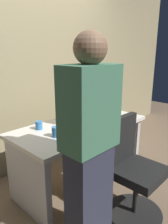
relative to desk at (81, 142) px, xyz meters
The scene contains 11 objects.
ground_plane 0.51m from the desk, ahead, with size 9.00×9.00×0.00m, color brown.
wall_back 1.28m from the desk, 90.00° to the left, with size 6.40×0.10×3.00m, color #8C7F5B.
desk is the anchor object (origin of this frame).
office_chair 0.69m from the desk, 92.35° to the right, with size 0.52×0.52×0.94m.
person_at_desk 0.92m from the desk, 131.21° to the right, with size 0.40×0.24×1.64m.
monitor 0.49m from the desk, 49.88° to the left, with size 0.54×0.15×0.46m.
keyboard 0.28m from the desk, 126.69° to the right, with size 0.43×0.13×0.02m, color white.
mouse 0.33m from the desk, 38.28° to the right, with size 0.06×0.10×0.03m, color white.
cup_near_keyboard 0.50m from the desk, 168.78° to the right, with size 0.08×0.08×0.10m, color #3372B2.
cup_by_monitor 0.53m from the desk, 153.87° to the left, with size 0.07×0.07×0.09m, color #3372B2.
book_stack 0.56m from the desk, 22.10° to the left, with size 0.21×0.17×0.19m.
Camera 1 is at (-1.61, -1.59, 1.52)m, focal length 34.75 mm.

